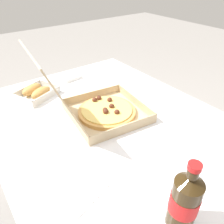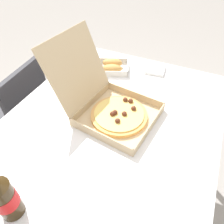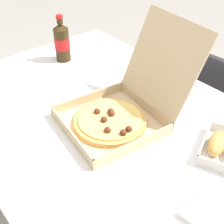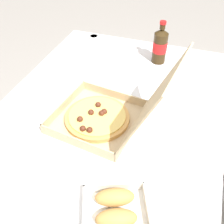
{
  "view_description": "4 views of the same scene",
  "coord_description": "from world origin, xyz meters",
  "px_view_note": "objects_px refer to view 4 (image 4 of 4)",
  "views": [
    {
      "loc": [
        -0.61,
        0.46,
        1.34
      ],
      "look_at": [
        0.08,
        -0.04,
        0.77
      ],
      "focal_mm": 35.81,
      "sensor_mm": 36.0,
      "label": 1
    },
    {
      "loc": [
        -0.57,
        -0.29,
        1.48
      ],
      "look_at": [
        0.09,
        0.02,
        0.77
      ],
      "focal_mm": 34.44,
      "sensor_mm": 36.0,
      "label": 2
    },
    {
      "loc": [
        0.73,
        -0.55,
        1.45
      ],
      "look_at": [
        0.05,
        0.02,
        0.77
      ],
      "focal_mm": 47.52,
      "sensor_mm": 36.0,
      "label": 3
    },
    {
      "loc": [
        0.8,
        0.29,
        1.51
      ],
      "look_at": [
        0.06,
        0.03,
        0.79
      ],
      "focal_mm": 42.15,
      "sensor_mm": 36.0,
      "label": 4
    }
  ],
  "objects_px": {
    "cola_bottle": "(160,46)",
    "napkin_pile": "(27,216)",
    "dipping_sauce_cup": "(94,37)",
    "bread_side_box": "(115,208)",
    "pizza_box_open": "(106,115)",
    "paper_menu": "(184,100)"
  },
  "relations": [
    {
      "from": "paper_menu",
      "to": "dipping_sauce_cup",
      "type": "xyz_separation_m",
      "value": [
        -0.42,
        -0.6,
        0.01
      ]
    },
    {
      "from": "pizza_box_open",
      "to": "bread_side_box",
      "type": "bearing_deg",
      "value": 23.97
    },
    {
      "from": "bread_side_box",
      "to": "napkin_pile",
      "type": "height_order",
      "value": "bread_side_box"
    },
    {
      "from": "napkin_pile",
      "to": "dipping_sauce_cup",
      "type": "height_order",
      "value": "same"
    },
    {
      "from": "paper_menu",
      "to": "dipping_sauce_cup",
      "type": "height_order",
      "value": "dipping_sauce_cup"
    },
    {
      "from": "napkin_pile",
      "to": "dipping_sauce_cup",
      "type": "distance_m",
      "value": 1.15
    },
    {
      "from": "cola_bottle",
      "to": "napkin_pile",
      "type": "bearing_deg",
      "value": -10.54
    },
    {
      "from": "cola_bottle",
      "to": "dipping_sauce_cup",
      "type": "bearing_deg",
      "value": -107.16
    },
    {
      "from": "pizza_box_open",
      "to": "bread_side_box",
      "type": "height_order",
      "value": "pizza_box_open"
    },
    {
      "from": "paper_menu",
      "to": "bread_side_box",
      "type": "bearing_deg",
      "value": -27.91
    },
    {
      "from": "bread_side_box",
      "to": "dipping_sauce_cup",
      "type": "relative_size",
      "value": 4.16
    },
    {
      "from": "cola_bottle",
      "to": "napkin_pile",
      "type": "distance_m",
      "value": 1.01
    },
    {
      "from": "dipping_sauce_cup",
      "to": "bread_side_box",
      "type": "bearing_deg",
      "value": 25.23
    },
    {
      "from": "cola_bottle",
      "to": "dipping_sauce_cup",
      "type": "xyz_separation_m",
      "value": [
        -0.13,
        -0.43,
        -0.08
      ]
    },
    {
      "from": "cola_bottle",
      "to": "dipping_sauce_cup",
      "type": "distance_m",
      "value": 0.45
    },
    {
      "from": "cola_bottle",
      "to": "pizza_box_open",
      "type": "bearing_deg",
      "value": -10.39
    },
    {
      "from": "napkin_pile",
      "to": "dipping_sauce_cup",
      "type": "relative_size",
      "value": 1.96
    },
    {
      "from": "pizza_box_open",
      "to": "paper_menu",
      "type": "relative_size",
      "value": 2.32
    },
    {
      "from": "pizza_box_open",
      "to": "bread_side_box",
      "type": "distance_m",
      "value": 0.38
    },
    {
      "from": "pizza_box_open",
      "to": "napkin_pile",
      "type": "bearing_deg",
      "value": -10.72
    },
    {
      "from": "bread_side_box",
      "to": "cola_bottle",
      "type": "xyz_separation_m",
      "value": [
        -0.89,
        -0.05,
        0.07
      ]
    },
    {
      "from": "bread_side_box",
      "to": "cola_bottle",
      "type": "height_order",
      "value": "cola_bottle"
    }
  ]
}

